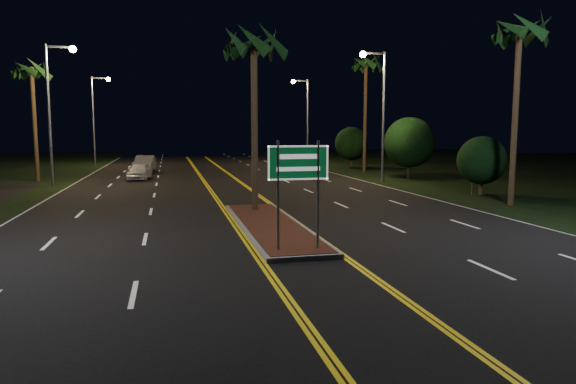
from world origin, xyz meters
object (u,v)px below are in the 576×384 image
object	(u,v)px
palm_right_far	(366,64)
median_island	(271,226)
streetlight_left_mid	(55,98)
streetlight_right_far	(304,111)
streetlight_left_far	(97,110)
highway_sign	(298,173)
palm_median	(254,44)
palm_left_far	(32,71)
car_far	(145,162)
shrub_near	(482,160)
car_near	(139,170)
shrub_far	(351,144)
palm_right_near	(520,32)
streetlight_right_mid	(379,101)
shrub_mid	(409,142)
warning_sign	(473,163)

from	to	relation	value
palm_right_far	median_island	bearing A→B (deg)	-119.10
streetlight_left_mid	streetlight_right_far	bearing A→B (deg)	40.30
streetlight_left_far	streetlight_right_far	size ratio (longest dim) A/B	1.00
streetlight_left_mid	streetlight_left_far	bearing A→B (deg)	90.00
highway_sign	median_island	bearing A→B (deg)	90.00
palm_median	palm_left_far	xyz separation A→B (m)	(-12.80, 17.50, 0.47)
car_far	shrub_near	bearing A→B (deg)	-42.84
median_island	car_far	bearing A→B (deg)	101.58
palm_median	streetlight_right_far	bearing A→B (deg)	71.38
shrub_near	car_near	bearing A→B (deg)	144.31
median_island	streetlight_left_far	xyz separation A→B (m)	(-10.61, 37.00, 5.57)
highway_sign	streetlight_left_far	size ratio (longest dim) A/B	0.36
streetlight_left_mid	shrub_far	xyz separation A→B (m)	(24.41, 12.00, -3.32)
shrub_near	palm_right_near	bearing A→B (deg)	-104.04
median_island	streetlight_right_far	distance (m)	37.00
shrub_near	palm_right_far	bearing A→B (deg)	92.51
car_near	car_far	bearing A→B (deg)	97.22
streetlight_left_mid	shrub_far	size ratio (longest dim) A/B	2.27
streetlight_right_mid	shrub_mid	world-z (taller)	streetlight_right_mid
palm_right_near	warning_sign	xyz separation A→B (m)	(0.50, 4.06, -6.40)
median_island	palm_median	xyz separation A→B (m)	(0.00, 3.50, 7.19)
palm_right_far	shrub_near	xyz separation A→B (m)	(0.70, -16.00, -7.20)
palm_right_near	shrub_mid	distance (m)	15.11
streetlight_left_mid	car_far	size ratio (longest dim) A/B	1.80
median_island	shrub_near	distance (m)	15.32
shrub_mid	car_far	bearing A→B (deg)	151.24
streetlight_left_mid	car_near	xyz separation A→B (m)	(4.82, 3.86, -4.94)
palm_median	shrub_near	world-z (taller)	palm_median
car_near	streetlight_left_far	bearing A→B (deg)	114.64
palm_median	car_near	xyz separation A→B (m)	(-5.79, 17.36, -6.56)
median_island	shrub_mid	distance (m)	22.18
highway_sign	palm_right_far	world-z (taller)	palm_right_far
streetlight_right_mid	warning_sign	xyz separation A→B (m)	(2.39, -7.94, -3.85)
shrub_far	streetlight_right_far	bearing A→B (deg)	117.98
palm_right_far	car_far	xyz separation A→B (m)	(-18.50, 4.81, -8.31)
streetlight_right_far	car_near	size ratio (longest dim) A/B	2.09
highway_sign	streetlight_right_mid	distance (m)	22.18
shrub_near	car_near	size ratio (longest dim) A/B	0.76
car_near	palm_median	bearing A→B (deg)	-63.53
shrub_mid	car_far	xyz separation A→B (m)	(-19.70, 10.81, -1.90)
car_far	warning_sign	world-z (taller)	warning_sign
streetlight_right_far	palm_right_far	distance (m)	12.69
median_island	warning_sign	bearing A→B (deg)	28.50
shrub_far	palm_left_far	bearing A→B (deg)	-163.26
highway_sign	warning_sign	size ratio (longest dim) A/B	1.16
palm_left_far	palm_right_near	xyz separation A→B (m)	(25.30, -18.00, 0.47)
palm_left_far	palm_right_near	world-z (taller)	palm_right_near
highway_sign	car_far	world-z (taller)	highway_sign
shrub_near	car_near	xyz separation A→B (m)	(-19.29, 13.86, -1.23)
palm_right_near	palm_right_far	xyz separation A→B (m)	(0.30, 20.00, 0.93)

